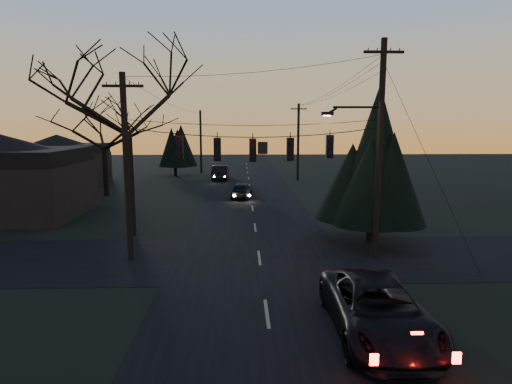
{
  "coord_description": "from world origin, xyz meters",
  "views": [
    {
      "loc": [
        -0.83,
        -9.39,
        6.24
      ],
      "look_at": [
        -0.22,
        8.02,
        3.48
      ],
      "focal_mm": 30.0,
      "sensor_mm": 36.0,
      "label": 1
    }
  ],
  "objects_px": {
    "utility_pole_far_r": "(298,180)",
    "utility_pole_right": "(375,257)",
    "utility_pole_left": "(131,259)",
    "evergreen_right": "(372,160)",
    "utility_pole_far_l": "(201,173)",
    "sedan_oncoming_a": "(242,190)",
    "sedan_oncoming_b": "(220,173)",
    "bare_tree_left": "(126,92)",
    "suv_near": "(377,309)"
  },
  "relations": [
    {
      "from": "evergreen_right",
      "to": "utility_pole_left",
      "type": "bearing_deg",
      "value": -167.39
    },
    {
      "from": "utility_pole_left",
      "to": "evergreen_right",
      "type": "relative_size",
      "value": 1.12
    },
    {
      "from": "sedan_oncoming_b",
      "to": "utility_pole_right",
      "type": "bearing_deg",
      "value": 107.58
    },
    {
      "from": "suv_near",
      "to": "sedan_oncoming_b",
      "type": "xyz_separation_m",
      "value": [
        -6.4,
        36.55,
        0.01
      ]
    },
    {
      "from": "evergreen_right",
      "to": "sedan_oncoming_b",
      "type": "xyz_separation_m",
      "value": [
        -9.23,
        26.34,
        -3.6
      ]
    },
    {
      "from": "utility_pole_right",
      "to": "utility_pole_left",
      "type": "height_order",
      "value": "utility_pole_right"
    },
    {
      "from": "utility_pole_far_l",
      "to": "bare_tree_left",
      "type": "relative_size",
      "value": 0.7
    },
    {
      "from": "utility_pole_right",
      "to": "utility_pole_left",
      "type": "xyz_separation_m",
      "value": [
        -11.5,
        0.0,
        0.0
      ]
    },
    {
      "from": "evergreen_right",
      "to": "sedan_oncoming_b",
      "type": "bearing_deg",
      "value": 109.31
    },
    {
      "from": "utility_pole_far_r",
      "to": "sedan_oncoming_b",
      "type": "height_order",
      "value": "utility_pole_far_r"
    },
    {
      "from": "evergreen_right",
      "to": "sedan_oncoming_a",
      "type": "bearing_deg",
      "value": 116.02
    },
    {
      "from": "bare_tree_left",
      "to": "utility_pole_far_r",
      "type": "bearing_deg",
      "value": 62.05
    },
    {
      "from": "utility_pole_far_l",
      "to": "suv_near",
      "type": "height_order",
      "value": "utility_pole_far_l"
    },
    {
      "from": "sedan_oncoming_a",
      "to": "utility_pole_right",
      "type": "bearing_deg",
      "value": 118.02
    },
    {
      "from": "suv_near",
      "to": "evergreen_right",
      "type": "bearing_deg",
      "value": 75.27
    },
    {
      "from": "utility_pole_far_l",
      "to": "bare_tree_left",
      "type": "distance_m",
      "value": 32.59
    },
    {
      "from": "bare_tree_left",
      "to": "sedan_oncoming_a",
      "type": "xyz_separation_m",
      "value": [
        6.22,
        12.28,
        -7.27
      ]
    },
    {
      "from": "utility_pole_far_r",
      "to": "evergreen_right",
      "type": "distance_m",
      "value": 25.69
    },
    {
      "from": "utility_pole_right",
      "to": "sedan_oncoming_b",
      "type": "xyz_separation_m",
      "value": [
        -8.7,
        29.03,
        0.8
      ]
    },
    {
      "from": "utility_pole_far_r",
      "to": "utility_pole_right",
      "type": "bearing_deg",
      "value": -90.0
    },
    {
      "from": "utility_pole_left",
      "to": "utility_pole_far_r",
      "type": "bearing_deg",
      "value": 67.67
    },
    {
      "from": "bare_tree_left",
      "to": "sedan_oncoming_b",
      "type": "height_order",
      "value": "bare_tree_left"
    },
    {
      "from": "sedan_oncoming_a",
      "to": "sedan_oncoming_b",
      "type": "relative_size",
      "value": 0.81
    },
    {
      "from": "utility_pole_far_l",
      "to": "sedan_oncoming_a",
      "type": "bearing_deg",
      "value": -74.93
    },
    {
      "from": "utility_pole_left",
      "to": "sedan_oncoming_b",
      "type": "relative_size",
      "value": 1.74
    },
    {
      "from": "utility_pole_far_r",
      "to": "utility_pole_far_l",
      "type": "height_order",
      "value": "utility_pole_far_r"
    },
    {
      "from": "utility_pole_far_r",
      "to": "utility_pole_far_l",
      "type": "distance_m",
      "value": 14.01
    },
    {
      "from": "utility_pole_far_l",
      "to": "sedan_oncoming_a",
      "type": "distance_m",
      "value": 20.01
    },
    {
      "from": "bare_tree_left",
      "to": "sedan_oncoming_b",
      "type": "bearing_deg",
      "value": 81.19
    },
    {
      "from": "utility_pole_far_l",
      "to": "sedan_oncoming_a",
      "type": "height_order",
      "value": "utility_pole_far_l"
    },
    {
      "from": "utility_pole_right",
      "to": "sedan_oncoming_a",
      "type": "height_order",
      "value": "utility_pole_right"
    },
    {
      "from": "utility_pole_right",
      "to": "utility_pole_left",
      "type": "bearing_deg",
      "value": 180.0
    },
    {
      "from": "utility_pole_left",
      "to": "evergreen_right",
      "type": "bearing_deg",
      "value": 12.61
    },
    {
      "from": "utility_pole_right",
      "to": "utility_pole_far_r",
      "type": "xyz_separation_m",
      "value": [
        0.0,
        28.0,
        0.0
      ]
    },
    {
      "from": "utility_pole_left",
      "to": "utility_pole_far_l",
      "type": "relative_size",
      "value": 1.06
    },
    {
      "from": "sedan_oncoming_a",
      "to": "sedan_oncoming_b",
      "type": "distance_m",
      "value": 12.58
    },
    {
      "from": "utility_pole_right",
      "to": "evergreen_right",
      "type": "height_order",
      "value": "evergreen_right"
    },
    {
      "from": "utility_pole_far_l",
      "to": "suv_near",
      "type": "distance_m",
      "value": 44.48
    },
    {
      "from": "evergreen_right",
      "to": "sedan_oncoming_a",
      "type": "relative_size",
      "value": 1.93
    },
    {
      "from": "utility_pole_far_r",
      "to": "evergreen_right",
      "type": "xyz_separation_m",
      "value": [
        0.53,
        -25.31,
        4.4
      ]
    },
    {
      "from": "utility_pole_left",
      "to": "sedan_oncoming_a",
      "type": "distance_m",
      "value": 17.49
    },
    {
      "from": "utility_pole_far_r",
      "to": "utility_pole_far_l",
      "type": "relative_size",
      "value": 1.06
    },
    {
      "from": "evergreen_right",
      "to": "suv_near",
      "type": "relative_size",
      "value": 1.32
    },
    {
      "from": "utility_pole_left",
      "to": "evergreen_right",
      "type": "height_order",
      "value": "evergreen_right"
    },
    {
      "from": "bare_tree_left",
      "to": "sedan_oncoming_a",
      "type": "relative_size",
      "value": 2.88
    },
    {
      "from": "bare_tree_left",
      "to": "suv_near",
      "type": "bearing_deg",
      "value": -49.4
    },
    {
      "from": "utility_pole_far_l",
      "to": "evergreen_right",
      "type": "height_order",
      "value": "evergreen_right"
    },
    {
      "from": "evergreen_right",
      "to": "utility_pole_far_l",
      "type": "bearing_deg",
      "value": 109.86
    },
    {
      "from": "utility_pole_left",
      "to": "bare_tree_left",
      "type": "relative_size",
      "value": 0.75
    },
    {
      "from": "utility_pole_left",
      "to": "utility_pole_far_l",
      "type": "distance_m",
      "value": 36.0
    }
  ]
}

